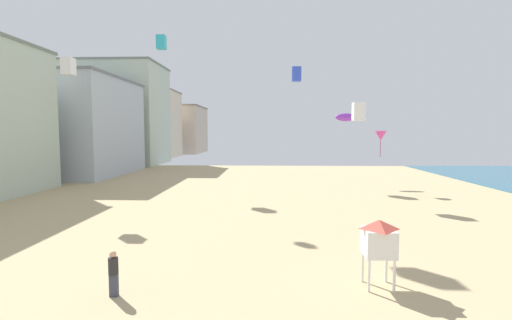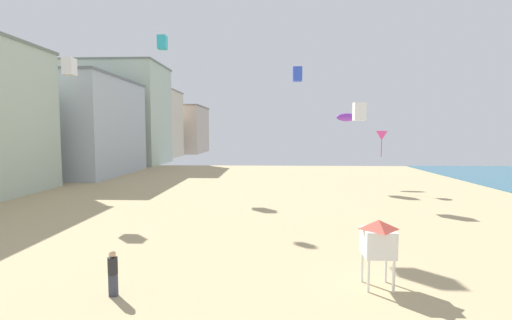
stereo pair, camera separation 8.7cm
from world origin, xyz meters
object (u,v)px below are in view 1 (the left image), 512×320
(kite_flyer, at_px, (113,271))
(kite_cyan_box, at_px, (161,42))
(kite_white_box, at_px, (358,112))
(kite_blue_box, at_px, (296,74))
(lifeguard_stand, at_px, (379,239))
(kite_magenta_delta, at_px, (381,136))
(kite_purple_parafoil, at_px, (346,117))
(kite_white_box_2, at_px, (68,66))

(kite_flyer, relative_size, kite_cyan_box, 1.18)
(kite_white_box, distance_m, kite_blue_box, 12.68)
(kite_flyer, distance_m, kite_white_box, 22.93)
(lifeguard_stand, bearing_deg, kite_magenta_delta, 90.98)
(kite_magenta_delta, relative_size, kite_blue_box, 1.61)
(kite_purple_parafoil, bearing_deg, kite_white_box_2, -149.51)
(kite_magenta_delta, distance_m, kite_cyan_box, 24.02)
(kite_magenta_delta, bearing_deg, kite_purple_parafoil, 114.53)
(kite_flyer, xyz_separation_m, kite_blue_box, (8.44, 28.86, 11.28))
(kite_flyer, distance_m, lifeguard_stand, 9.63)
(lifeguard_stand, xyz_separation_m, kite_white_box_2, (-19.12, 13.61, 8.82))
(lifeguard_stand, height_order, kite_cyan_box, kite_cyan_box)
(kite_white_box_2, bearing_deg, kite_blue_box, 38.01)
(kite_purple_parafoil, bearing_deg, kite_magenta_delta, -65.47)
(kite_cyan_box, height_order, kite_white_box_2, kite_cyan_box)
(lifeguard_stand, bearing_deg, kite_cyan_box, 139.95)
(lifeguard_stand, bearing_deg, kite_white_box_2, 162.36)
(kite_magenta_delta, relative_size, kite_cyan_box, 1.83)
(lifeguard_stand, height_order, kite_white_box, kite_white_box)
(kite_flyer, bearing_deg, kite_blue_box, 10.76)
(lifeguard_stand, relative_size, kite_purple_parafoil, 1.11)
(kite_magenta_delta, bearing_deg, kite_flyer, -124.69)
(kite_purple_parafoil, height_order, kite_cyan_box, kite_cyan_box)
(kite_purple_parafoil, relative_size, kite_blue_box, 1.46)
(kite_white_box_2, bearing_deg, kite_white_box, 8.05)
(lifeguard_stand, bearing_deg, kite_blue_box, 110.04)
(kite_cyan_box, height_order, kite_white_box, kite_cyan_box)
(kite_flyer, relative_size, kite_white_box_2, 1.30)
(kite_cyan_box, distance_m, kite_white_box, 21.23)
(kite_flyer, relative_size, kite_blue_box, 1.04)
(kite_flyer, height_order, kite_blue_box, kite_blue_box)
(lifeguard_stand, distance_m, kite_white_box, 17.97)
(kite_white_box, bearing_deg, kite_magenta_delta, 57.63)
(kite_magenta_delta, height_order, kite_white_box, kite_white_box)
(kite_magenta_delta, xyz_separation_m, kite_white_box, (-3.55, -5.60, 2.03))
(kite_magenta_delta, distance_m, kite_blue_box, 11.66)
(kite_white_box, relative_size, kite_white_box_2, 1.16)
(kite_white_box_2, bearing_deg, kite_magenta_delta, 18.70)
(kite_purple_parafoil, relative_size, kite_magenta_delta, 0.91)
(kite_purple_parafoil, distance_m, kite_blue_box, 7.31)
(kite_magenta_delta, xyz_separation_m, kite_cyan_box, (-21.97, 1.81, 9.54))
(lifeguard_stand, xyz_separation_m, kite_blue_box, (-1.08, 27.71, 10.36))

